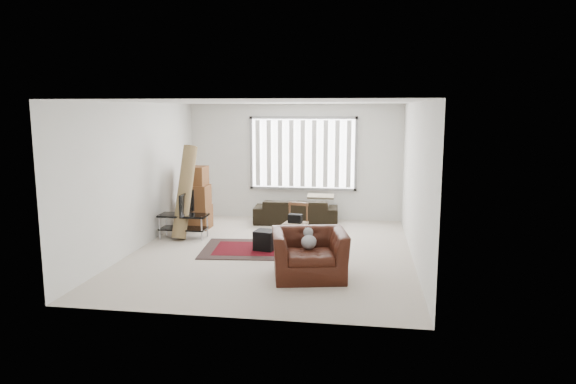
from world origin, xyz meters
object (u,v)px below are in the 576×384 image
object	(u,v)px
moving_boxes	(197,200)
sofa	(296,207)
armchair	(309,251)
tv_stand	(183,221)
side_chair	(296,221)

from	to	relation	value
moving_boxes	sofa	bearing A→B (deg)	21.80
sofa	armchair	world-z (taller)	armchair
tv_stand	side_chair	size ratio (longest dim) A/B	1.24
moving_boxes	side_chair	world-z (taller)	moving_boxes
tv_stand	sofa	bearing A→B (deg)	39.30
side_chair	armchair	world-z (taller)	armchair
sofa	armchair	xyz separation A→B (m)	(0.71, -3.73, 0.06)
sofa	side_chair	distance (m)	1.79
side_chair	sofa	bearing A→B (deg)	107.16
moving_boxes	armchair	bearing A→B (deg)	-46.39
tv_stand	armchair	bearing A→B (deg)	-36.42
sofa	armchair	size ratio (longest dim) A/B	1.45
tv_stand	moving_boxes	distance (m)	0.91
sofa	side_chair	size ratio (longest dim) A/B	2.42
moving_boxes	sofa	xyz separation A→B (m)	(2.06, 0.82, -0.27)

